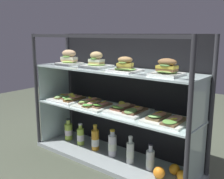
% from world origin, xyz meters
% --- Properties ---
extents(ground_plane, '(6.00, 6.00, 0.02)m').
position_xyz_m(ground_plane, '(0.00, 0.00, -0.01)').
color(ground_plane, '#454B3C').
rests_on(ground_plane, ground).
extents(case_base_deck, '(1.42, 0.40, 0.03)m').
position_xyz_m(case_base_deck, '(0.00, 0.00, 0.02)').
color(case_base_deck, '#98A1A4').
rests_on(case_base_deck, ground).
extents(case_frame, '(1.42, 0.40, 1.00)m').
position_xyz_m(case_frame, '(0.00, 0.13, 0.54)').
color(case_frame, '#333338').
rests_on(case_frame, ground).
extents(riser_lower_tier, '(1.36, 0.34, 0.38)m').
position_xyz_m(riser_lower_tier, '(0.00, 0.00, 0.22)').
color(riser_lower_tier, silver).
rests_on(riser_lower_tier, case_base_deck).
extents(shelf_lower_glass, '(1.37, 0.36, 0.01)m').
position_xyz_m(shelf_lower_glass, '(0.00, 0.00, 0.42)').
color(shelf_lower_glass, silver).
rests_on(shelf_lower_glass, riser_lower_tier).
extents(riser_upper_tier, '(1.36, 0.34, 0.30)m').
position_xyz_m(riser_upper_tier, '(0.00, 0.00, 0.58)').
color(riser_upper_tier, silver).
rests_on(riser_upper_tier, shelf_lower_glass).
extents(shelf_upper_glass, '(1.37, 0.36, 0.01)m').
position_xyz_m(shelf_upper_glass, '(0.00, 0.00, 0.73)').
color(shelf_upper_glass, silver).
rests_on(shelf_upper_glass, riser_upper_tier).
extents(plated_roll_sandwich_center, '(0.18, 0.18, 0.13)m').
position_xyz_m(plated_roll_sandwich_center, '(-0.47, 0.01, 0.79)').
color(plated_roll_sandwich_center, white).
rests_on(plated_roll_sandwich_center, shelf_upper_glass).
extents(plated_roll_sandwich_right_of_center, '(0.21, 0.21, 0.12)m').
position_xyz_m(plated_roll_sandwich_right_of_center, '(-0.17, 0.01, 0.78)').
color(plated_roll_sandwich_right_of_center, white).
rests_on(plated_roll_sandwich_right_of_center, shelf_upper_glass).
extents(plated_roll_sandwich_near_right_corner, '(0.20, 0.20, 0.10)m').
position_xyz_m(plated_roll_sandwich_near_right_corner, '(0.15, -0.04, 0.77)').
color(plated_roll_sandwich_near_right_corner, white).
rests_on(plated_roll_sandwich_near_right_corner, shelf_upper_glass).
extents(plated_roll_sandwich_near_left_corner, '(0.18, 0.18, 0.11)m').
position_xyz_m(plated_roll_sandwich_near_left_corner, '(0.47, -0.03, 0.78)').
color(plated_roll_sandwich_near_left_corner, white).
rests_on(plated_roll_sandwich_near_left_corner, shelf_upper_glass).
extents(open_sandwich_tray_center, '(0.28, 0.27, 0.06)m').
position_xyz_m(open_sandwich_tray_center, '(-0.47, -0.02, 0.44)').
color(open_sandwich_tray_center, white).
rests_on(open_sandwich_tray_center, shelf_lower_glass).
extents(open_sandwich_tray_right_of_center, '(0.28, 0.27, 0.06)m').
position_xyz_m(open_sandwich_tray_right_of_center, '(-0.16, -0.03, 0.45)').
color(open_sandwich_tray_right_of_center, white).
rests_on(open_sandwich_tray_right_of_center, shelf_lower_glass).
extents(open_sandwich_tray_far_right, '(0.28, 0.27, 0.06)m').
position_xyz_m(open_sandwich_tray_far_right, '(0.15, 0.01, 0.45)').
color(open_sandwich_tray_far_right, white).
rests_on(open_sandwich_tray_far_right, shelf_lower_glass).
extents(open_sandwich_tray_near_right_corner, '(0.28, 0.27, 0.06)m').
position_xyz_m(open_sandwich_tray_near_right_corner, '(0.47, -0.02, 0.45)').
color(open_sandwich_tray_near_right_corner, white).
rests_on(open_sandwich_tray_near_right_corner, shelf_lower_glass).
extents(juice_bottle_front_second, '(0.07, 0.07, 0.20)m').
position_xyz_m(juice_bottle_front_second, '(-0.53, 0.02, 0.11)').
color(juice_bottle_front_second, '#B1D348').
rests_on(juice_bottle_front_second, case_base_deck).
extents(juice_bottle_front_left_end, '(0.06, 0.06, 0.19)m').
position_xyz_m(juice_bottle_front_left_end, '(-0.36, 0.01, 0.11)').
color(juice_bottle_front_left_end, '#B0D94D').
rests_on(juice_bottle_front_left_end, case_base_deck).
extents(juice_bottle_back_right, '(0.07, 0.07, 0.22)m').
position_xyz_m(juice_bottle_back_right, '(-0.19, 0.01, 0.12)').
color(juice_bottle_back_right, gold).
rests_on(juice_bottle_back_right, case_base_deck).
extents(juice_bottle_back_left, '(0.07, 0.07, 0.22)m').
position_xyz_m(juice_bottle_back_left, '(-0.01, 0.01, 0.12)').
color(juice_bottle_back_left, white).
rests_on(juice_bottle_back_left, case_base_deck).
extents(juice_bottle_back_center, '(0.06, 0.06, 0.21)m').
position_xyz_m(juice_bottle_back_center, '(0.18, 0.00, 0.12)').
color(juice_bottle_back_center, white).
rests_on(juice_bottle_back_center, case_base_deck).
extents(juice_bottle_tucked_behind, '(0.06, 0.06, 0.20)m').
position_xyz_m(juice_bottle_tucked_behind, '(0.35, 0.01, 0.11)').
color(juice_bottle_tucked_behind, white).
rests_on(juice_bottle_tucked_behind, case_base_deck).
extents(orange_fruit_beside_bottles, '(0.08, 0.08, 0.08)m').
position_xyz_m(orange_fruit_beside_bottles, '(0.52, 0.05, 0.07)').
color(orange_fruit_beside_bottles, orange).
rests_on(orange_fruit_beside_bottles, case_base_deck).
extents(orange_fruit_near_left_post, '(0.07, 0.07, 0.07)m').
position_xyz_m(orange_fruit_near_left_post, '(0.59, 0.01, 0.07)').
color(orange_fruit_near_left_post, orange).
rests_on(orange_fruit_near_left_post, case_base_deck).
extents(orange_fruit_rolled_forward, '(0.08, 0.08, 0.08)m').
position_xyz_m(orange_fruit_rolled_forward, '(0.46, -0.06, 0.08)').
color(orange_fruit_rolled_forward, orange).
rests_on(orange_fruit_rolled_forward, case_base_deck).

